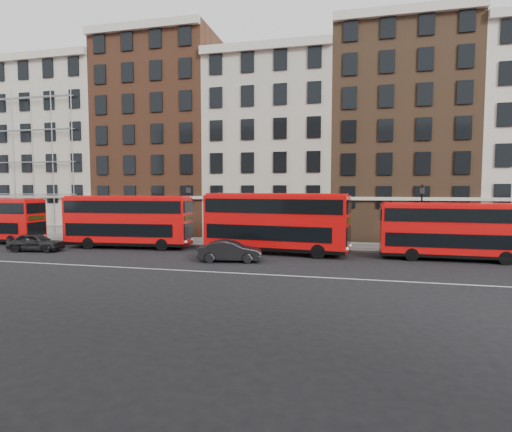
% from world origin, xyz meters
% --- Properties ---
extents(ground, '(120.00, 120.00, 0.00)m').
position_xyz_m(ground, '(0.00, 0.00, 0.00)').
color(ground, black).
rests_on(ground, ground).
extents(pavement, '(80.00, 5.00, 0.15)m').
position_xyz_m(pavement, '(0.00, 10.50, 0.07)').
color(pavement, slate).
rests_on(pavement, ground).
extents(kerb, '(80.00, 0.30, 0.16)m').
position_xyz_m(kerb, '(0.00, 8.00, 0.08)').
color(kerb, gray).
rests_on(kerb, ground).
extents(road_centre_line, '(70.00, 0.12, 0.01)m').
position_xyz_m(road_centre_line, '(0.00, -2.00, 0.01)').
color(road_centre_line, white).
rests_on(road_centre_line, ground).
extents(building_terrace, '(64.00, 11.95, 22.00)m').
position_xyz_m(building_terrace, '(-0.31, 17.88, 10.24)').
color(building_terrace, '#BAB4A1').
rests_on(building_terrace, ground).
extents(bus_b, '(10.91, 3.48, 4.51)m').
position_xyz_m(bus_b, '(-10.37, 5.71, 2.42)').
color(bus_b, red).
rests_on(bus_b, ground).
extents(bus_c, '(11.54, 3.96, 4.75)m').
position_xyz_m(bus_c, '(2.46, 5.72, 2.55)').
color(bus_c, red).
rests_on(bus_c, ground).
extents(bus_d, '(9.82, 2.53, 4.11)m').
position_xyz_m(bus_d, '(15.26, 5.71, 2.20)').
color(bus_d, red).
rests_on(bus_d, ground).
extents(car_rear, '(4.57, 2.31, 1.49)m').
position_xyz_m(car_rear, '(-16.77, 2.38, 0.75)').
color(car_rear, black).
rests_on(car_rear, ground).
extents(car_front, '(4.66, 2.32, 1.47)m').
position_xyz_m(car_front, '(0.04, 1.61, 0.73)').
color(car_front, black).
rests_on(car_front, ground).
extents(lamp_post_left, '(0.44, 0.44, 5.33)m').
position_xyz_m(lamp_post_left, '(-6.13, 8.89, 3.08)').
color(lamp_post_left, black).
rests_on(lamp_post_left, pavement).
extents(lamp_post_right, '(0.44, 0.44, 5.33)m').
position_xyz_m(lamp_post_right, '(13.73, 8.79, 3.08)').
color(lamp_post_right, black).
rests_on(lamp_post_right, pavement).
extents(iron_railings, '(6.60, 0.06, 1.00)m').
position_xyz_m(iron_railings, '(0.00, 12.70, 0.65)').
color(iron_railings, black).
rests_on(iron_railings, pavement).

